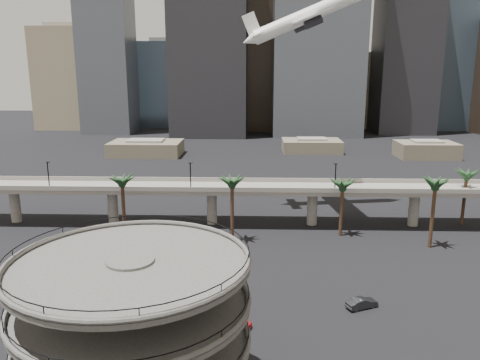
{
  "coord_description": "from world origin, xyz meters",
  "views": [
    {
      "loc": [
        -1.75,
        -43.47,
        33.04
      ],
      "look_at": [
        -3.97,
        28.0,
        16.26
      ],
      "focal_mm": 35.0,
      "sensor_mm": 36.0,
      "label": 1
    }
  ],
  "objects_px": {
    "parking_ramp": "(134,323)",
    "airborne_jet": "(306,17)",
    "car_b": "(362,303)",
    "car_a": "(235,322)",
    "overpass": "(262,192)"
  },
  "relations": [
    {
      "from": "car_a",
      "to": "car_b",
      "type": "height_order",
      "value": "car_b"
    },
    {
      "from": "parking_ramp",
      "to": "car_a",
      "type": "height_order",
      "value": "parking_ramp"
    },
    {
      "from": "airborne_jet",
      "to": "overpass",
      "type": "bearing_deg",
      "value": -134.03
    },
    {
      "from": "airborne_jet",
      "to": "car_b",
      "type": "bearing_deg",
      "value": -93.35
    },
    {
      "from": "parking_ramp",
      "to": "car_a",
      "type": "bearing_deg",
      "value": 61.19
    },
    {
      "from": "overpass",
      "to": "airborne_jet",
      "type": "distance_m",
      "value": 41.07
    },
    {
      "from": "car_a",
      "to": "car_b",
      "type": "xyz_separation_m",
      "value": [
        17.8,
        5.59,
        0.03
      ]
    },
    {
      "from": "parking_ramp",
      "to": "airborne_jet",
      "type": "bearing_deg",
      "value": 72.52
    },
    {
      "from": "airborne_jet",
      "to": "car_a",
      "type": "relative_size",
      "value": 6.98
    },
    {
      "from": "parking_ramp",
      "to": "overpass",
      "type": "xyz_separation_m",
      "value": [
        13.0,
        59.0,
        -2.5
      ]
    },
    {
      "from": "car_b",
      "to": "parking_ramp",
      "type": "bearing_deg",
      "value": 105.3
    },
    {
      "from": "parking_ramp",
      "to": "airborne_jet",
      "type": "height_order",
      "value": "airborne_jet"
    },
    {
      "from": "overpass",
      "to": "car_a",
      "type": "distance_m",
      "value": 43.47
    },
    {
      "from": "parking_ramp",
      "to": "overpass",
      "type": "distance_m",
      "value": 60.46
    },
    {
      "from": "car_b",
      "to": "overpass",
      "type": "bearing_deg",
      "value": -3.67
    }
  ]
}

